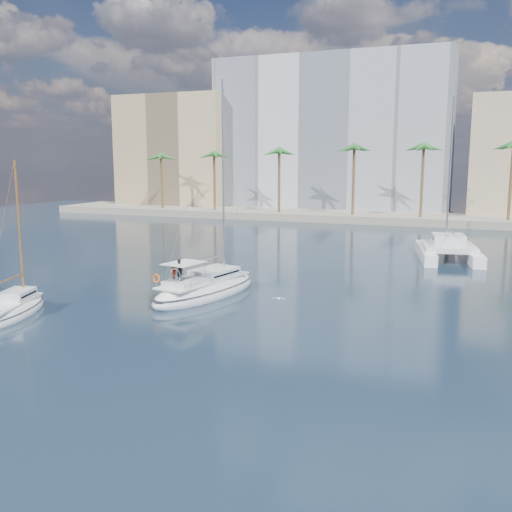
% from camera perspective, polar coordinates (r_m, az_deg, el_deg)
% --- Properties ---
extents(ground, '(160.00, 160.00, 0.00)m').
position_cam_1_polar(ground, '(36.85, -1.03, -5.97)').
color(ground, black).
rests_on(ground, ground).
extents(quay, '(120.00, 14.00, 1.20)m').
position_cam_1_polar(quay, '(95.27, 12.95, 3.80)').
color(quay, gray).
rests_on(quay, ground).
extents(building_modern, '(42.00, 16.00, 28.00)m').
position_cam_1_polar(building_modern, '(108.94, 7.77, 11.72)').
color(building_modern, silver).
rests_on(building_modern, ground).
extents(building_tan_left, '(22.00, 14.00, 22.00)m').
position_cam_1_polar(building_tan_left, '(115.95, -7.55, 10.12)').
color(building_tan_left, tan).
rests_on(building_tan_left, ground).
extents(palm_left, '(3.60, 3.60, 12.30)m').
position_cam_1_polar(palm_left, '(101.60, -6.80, 9.80)').
color(palm_left, brown).
rests_on(palm_left, ground).
extents(palm_centre, '(3.60, 3.60, 12.30)m').
position_cam_1_polar(palm_centre, '(90.86, 12.81, 9.65)').
color(palm_centre, brown).
rests_on(palm_centre, ground).
extents(main_sloop, '(5.70, 11.57, 16.45)m').
position_cam_1_polar(main_sloop, '(42.16, -5.05, -3.28)').
color(main_sloop, white).
rests_on(main_sloop, ground).
extents(small_sloop, '(4.28, 7.65, 10.49)m').
position_cam_1_polar(small_sloop, '(39.85, -23.08, -4.97)').
color(small_sloop, white).
rests_on(small_sloop, ground).
extents(catamaran, '(7.28, 11.73, 16.10)m').
position_cam_1_polar(catamaran, '(60.36, 18.65, 0.76)').
color(catamaran, white).
rests_on(catamaran, ground).
extents(seagull, '(0.99, 0.43, 0.18)m').
position_cam_1_polar(seagull, '(38.95, 2.32, -4.27)').
color(seagull, silver).
rests_on(seagull, ground).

